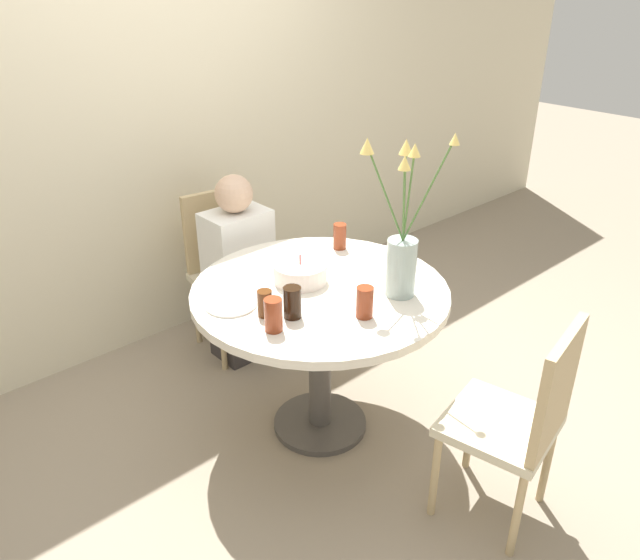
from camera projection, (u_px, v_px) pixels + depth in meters
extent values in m
plane|color=gray|center=(320.00, 425.00, 3.09)|extent=(16.00, 16.00, 0.00)
cube|color=beige|center=(155.00, 116.00, 3.38)|extent=(8.00, 0.05, 2.60)
cylinder|color=silver|center=(320.00, 292.00, 2.75)|extent=(1.14, 1.14, 0.04)
cylinder|color=#4C4742|center=(320.00, 362.00, 2.92)|extent=(0.11, 0.11, 0.70)
cylinder|color=#4C4742|center=(320.00, 423.00, 3.08)|extent=(0.46, 0.46, 0.03)
cube|color=beige|center=(233.00, 281.00, 3.53)|extent=(0.45, 0.45, 0.04)
cube|color=tan|center=(216.00, 230.00, 3.55)|extent=(0.38, 0.09, 0.46)
cylinder|color=tan|center=(223.00, 337.00, 3.42)|extent=(0.03, 0.03, 0.42)
cylinder|color=tan|center=(276.00, 319.00, 3.59)|extent=(0.03, 0.03, 0.42)
cylinder|color=tan|center=(197.00, 312.00, 3.67)|extent=(0.03, 0.03, 0.42)
cylinder|color=tan|center=(248.00, 296.00, 3.84)|extent=(0.03, 0.03, 0.42)
cube|color=beige|center=(499.00, 425.00, 2.43)|extent=(0.47, 0.47, 0.04)
cube|color=tan|center=(557.00, 390.00, 2.22)|extent=(0.38, 0.11, 0.46)
cylinder|color=tan|center=(470.00, 430.00, 2.75)|extent=(0.03, 0.03, 0.42)
cylinder|color=tan|center=(435.00, 475.00, 2.50)|extent=(0.03, 0.03, 0.42)
cylinder|color=tan|center=(547.00, 462.00, 2.57)|extent=(0.03, 0.03, 0.42)
cylinder|color=tan|center=(517.00, 515.00, 2.32)|extent=(0.03, 0.03, 0.42)
cylinder|color=white|center=(300.00, 273.00, 2.78)|extent=(0.24, 0.24, 0.09)
cylinder|color=#E54C4C|center=(300.00, 259.00, 2.75)|extent=(0.01, 0.01, 0.04)
cylinder|color=#9EB2AD|center=(401.00, 268.00, 2.63)|extent=(0.13, 0.13, 0.25)
cylinder|color=#4C7538|center=(409.00, 197.00, 2.47)|extent=(0.02, 0.05, 0.39)
cone|color=#EFCC66|center=(415.00, 150.00, 2.37)|extent=(0.05, 0.05, 0.05)
cylinder|color=#4C7538|center=(405.00, 194.00, 2.53)|extent=(0.06, 0.07, 0.37)
cone|color=#EFCC66|center=(406.00, 147.00, 2.48)|extent=(0.06, 0.06, 0.06)
cylinder|color=#4C7538|center=(428.00, 192.00, 2.45)|extent=(0.09, 0.16, 0.44)
cone|color=#EFCC66|center=(455.00, 139.00, 2.33)|extent=(0.04, 0.04, 0.04)
cylinder|color=#4C7538|center=(386.00, 195.00, 2.48)|extent=(0.13, 0.11, 0.40)
cone|color=#EFCC66|center=(367.00, 146.00, 2.39)|extent=(0.06, 0.06, 0.06)
cylinder|color=#4C7538|center=(404.00, 203.00, 2.46)|extent=(0.08, 0.05, 0.36)
cone|color=#EFCC66|center=(405.00, 163.00, 2.34)|extent=(0.05, 0.05, 0.05)
cylinder|color=silver|center=(231.00, 304.00, 2.60)|extent=(0.22, 0.22, 0.01)
cylinder|color=maroon|center=(273.00, 315.00, 2.40)|extent=(0.07, 0.07, 0.14)
cylinder|color=#51280F|center=(265.00, 303.00, 2.50)|extent=(0.06, 0.06, 0.11)
cylinder|color=black|center=(292.00, 302.00, 2.49)|extent=(0.07, 0.07, 0.13)
cylinder|color=maroon|center=(365.00, 302.00, 2.49)|extent=(0.07, 0.07, 0.13)
cylinder|color=maroon|center=(340.00, 236.00, 3.09)|extent=(0.06, 0.06, 0.13)
cube|color=#383333|center=(242.00, 318.00, 3.56)|extent=(0.31, 0.24, 0.46)
cube|color=white|center=(237.00, 248.00, 3.36)|extent=(0.34, 0.24, 0.42)
sphere|color=#D1A889|center=(234.00, 194.00, 3.22)|extent=(0.20, 0.20, 0.20)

